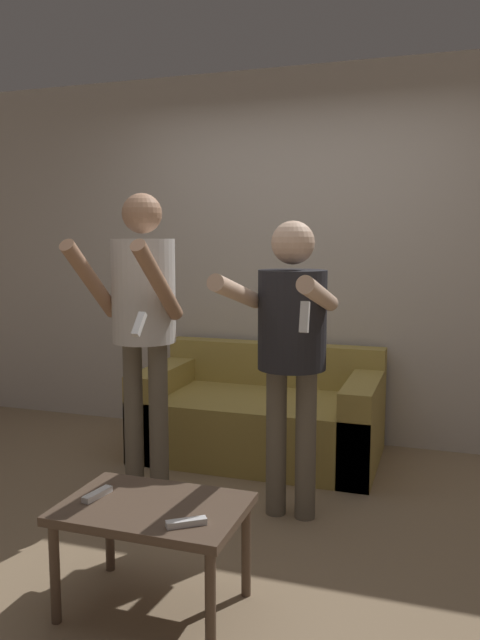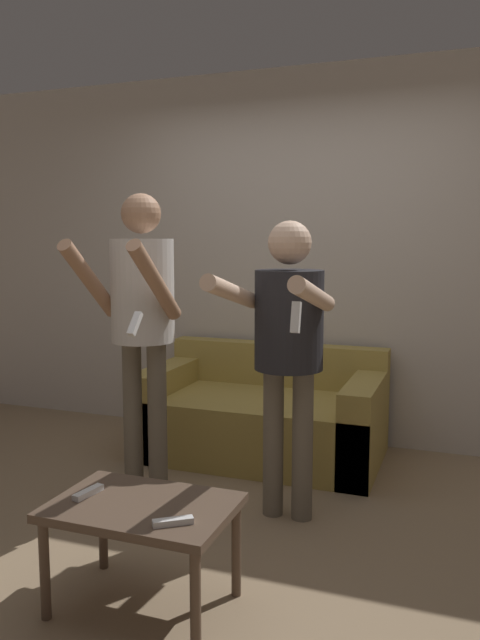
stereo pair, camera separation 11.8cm
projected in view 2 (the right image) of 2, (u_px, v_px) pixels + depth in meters
name	position (u px, v px, depth m)	size (l,w,h in m)	color
ground_plane	(221.00, 532.00, 3.17)	(14.00, 14.00, 0.00)	#937A5B
wall_back	(306.00, 257.00, 4.56)	(6.40, 0.06, 2.70)	beige
couch	(263.00, 417.00, 4.30)	(1.60, 0.91, 0.73)	#AD9347
person_standing_left	(142.00, 308.00, 3.50)	(0.48, 0.67, 1.73)	#6B6051
person_standing_right	(288.00, 334.00, 3.21)	(0.48, 0.81, 1.57)	#6B6051
coffee_table	(143.00, 516.00, 2.48)	(0.72, 0.49, 0.44)	brown
remote_near	(173.00, 522.00, 2.28)	(0.14, 0.12, 0.02)	white
remote_far	(88.00, 492.00, 2.55)	(0.06, 0.15, 0.02)	white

